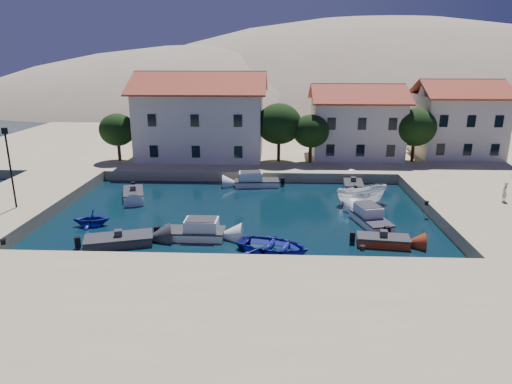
% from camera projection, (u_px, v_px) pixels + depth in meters
% --- Properties ---
extents(ground, '(400.00, 400.00, 0.00)m').
position_uv_depth(ground, '(230.00, 269.00, 27.45)').
color(ground, black).
rests_on(ground, ground).
extents(quay_south, '(52.00, 12.00, 1.00)m').
position_uv_depth(quay_south, '(217.00, 316.00, 21.57)').
color(quay_south, tan).
rests_on(quay_south, ground).
extents(quay_east, '(11.00, 20.00, 1.00)m').
position_uv_depth(quay_east, '(500.00, 212.00, 36.01)').
color(quay_east, tan).
rests_on(quay_east, ground).
extents(quay_west, '(8.00, 20.00, 1.00)m').
position_uv_depth(quay_west, '(13.00, 205.00, 37.71)').
color(quay_west, tan).
rests_on(quay_west, ground).
extents(quay_north, '(80.00, 36.00, 1.00)m').
position_uv_depth(quay_north, '(271.00, 145.00, 63.63)').
color(quay_north, tan).
rests_on(quay_north, ground).
extents(hills, '(254.00, 176.00, 99.00)m').
position_uv_depth(hills, '(330.00, 169.00, 151.63)').
color(hills, tan).
rests_on(hills, ground).
extents(building_left, '(14.70, 9.45, 9.70)m').
position_uv_depth(building_left, '(201.00, 114.00, 52.85)').
color(building_left, white).
rests_on(building_left, quay_north).
extents(building_mid, '(10.50, 8.40, 8.30)m').
position_uv_depth(building_mid, '(356.00, 120.00, 53.24)').
color(building_mid, white).
rests_on(building_mid, quay_north).
extents(building_right, '(9.45, 8.40, 8.80)m').
position_uv_depth(building_right, '(457.00, 117.00, 53.61)').
color(building_right, white).
rests_on(building_right, quay_north).
extents(trees, '(37.30, 5.30, 6.45)m').
position_uv_depth(trees, '(293.00, 127.00, 50.28)').
color(trees, '#382314').
rests_on(trees, quay_north).
extents(lamppost, '(0.35, 0.25, 6.22)m').
position_uv_depth(lamppost, '(9.00, 160.00, 34.52)').
color(lamppost, black).
rests_on(lamppost, quay_west).
extents(bollards, '(29.36, 9.56, 0.30)m').
position_uv_depth(bollards, '(276.00, 229.00, 30.71)').
color(bollards, black).
rests_on(bollards, ground).
extents(motorboat_grey_sw, '(4.87, 3.21, 1.25)m').
position_uv_depth(motorboat_grey_sw, '(119.00, 240.00, 30.97)').
color(motorboat_grey_sw, '#333238').
rests_on(motorboat_grey_sw, ground).
extents(cabin_cruiser_south, '(4.45, 1.95, 1.60)m').
position_uv_depth(cabin_cruiser_south, '(193.00, 232.00, 32.06)').
color(cabin_cruiser_south, white).
rests_on(cabin_cruiser_south, ground).
extents(rowboat_south, '(5.61, 4.72, 0.99)m').
position_uv_depth(rowboat_south, '(273.00, 251.00, 30.06)').
color(rowboat_south, navy).
rests_on(rowboat_south, ground).
extents(motorboat_red_se, '(3.65, 1.97, 1.25)m').
position_uv_depth(motorboat_red_se, '(383.00, 241.00, 30.91)').
color(motorboat_red_se, maroon).
rests_on(motorboat_red_se, ground).
extents(cabin_cruiser_east, '(2.81, 4.67, 1.60)m').
position_uv_depth(cabin_cruiser_east, '(371.00, 219.00, 34.58)').
color(cabin_cruiser_east, white).
rests_on(cabin_cruiser_east, ground).
extents(boat_east, '(4.91, 2.84, 1.78)m').
position_uv_depth(boat_east, '(361.00, 204.00, 39.71)').
color(boat_east, white).
rests_on(boat_east, ground).
extents(motorboat_white_ne, '(2.12, 3.98, 1.25)m').
position_uv_depth(motorboat_white_ne, '(353.00, 185.00, 44.58)').
color(motorboat_white_ne, white).
rests_on(motorboat_white_ne, ground).
extents(rowboat_west, '(2.98, 2.67, 1.41)m').
position_uv_depth(rowboat_west, '(92.00, 225.00, 34.56)').
color(rowboat_west, navy).
rests_on(rowboat_west, ground).
extents(motorboat_white_west, '(2.82, 4.24, 1.25)m').
position_uv_depth(motorboat_white_west, '(133.00, 194.00, 41.60)').
color(motorboat_white_west, white).
rests_on(motorboat_white_west, ground).
extents(cabin_cruiser_north, '(4.51, 2.21, 1.60)m').
position_uv_depth(cabin_cruiser_north, '(257.00, 181.00, 45.09)').
color(cabin_cruiser_north, white).
rests_on(cabin_cruiser_north, ground).
extents(pedestrian, '(0.69, 0.67, 1.60)m').
position_uv_depth(pedestrian, '(505.00, 192.00, 36.86)').
color(pedestrian, beige).
rests_on(pedestrian, quay_east).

